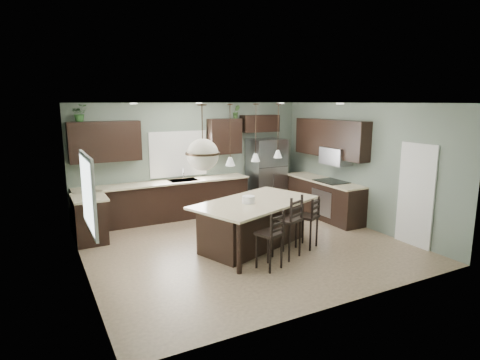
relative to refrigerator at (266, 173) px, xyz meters
name	(u,v)px	position (x,y,z in m)	size (l,w,h in m)	color
ground	(245,245)	(-1.92, -2.34, -0.93)	(6.00, 6.00, 0.00)	#9E8466
pantry_door	(416,195)	(1.05, -3.89, 0.09)	(0.04, 0.82, 2.04)	white
window_back	(178,154)	(-2.32, 0.39, 0.62)	(1.35, 0.02, 1.00)	white
window_left	(87,193)	(-4.91, -3.14, 0.62)	(0.02, 1.10, 1.00)	white
left_return_cabs	(89,220)	(-4.62, -0.64, -0.48)	(0.60, 0.90, 0.90)	black
left_return_countertop	(89,197)	(-4.60, -0.64, -0.01)	(0.66, 0.96, 0.04)	beige
back_lower_cabs	(166,201)	(-2.77, 0.11, -0.48)	(4.20, 0.60, 0.90)	black
back_countertop	(165,183)	(-2.77, 0.09, -0.01)	(4.20, 0.66, 0.04)	beige
sink_inset	(183,180)	(-2.32, 0.09, 0.01)	(0.70, 0.45, 0.01)	gray
faucet	(183,175)	(-2.32, 0.06, 0.16)	(0.02, 0.02, 0.28)	silver
back_upper_left	(105,142)	(-4.07, 0.24, 1.02)	(1.55, 0.34, 0.90)	black
back_upper_right	(225,136)	(-1.12, 0.24, 1.02)	(0.85, 0.34, 0.90)	black
fridge_header	(260,123)	(-0.07, 0.24, 1.32)	(1.05, 0.34, 0.45)	black
right_lower_cabs	(324,199)	(0.78, -1.47, -0.48)	(0.60, 2.35, 0.90)	black
right_countertop	(324,180)	(0.76, -1.47, -0.01)	(0.66, 2.35, 0.04)	beige
cooktop	(331,181)	(0.76, -1.74, 0.02)	(0.58, 0.75, 0.02)	black
wall_oven_front	(321,203)	(0.47, -1.74, -0.48)	(0.01, 0.72, 0.60)	gray
right_upper_cabs	(330,138)	(0.91, -1.47, 1.02)	(0.34, 2.35, 0.90)	black
microwave	(336,156)	(0.86, -1.74, 0.62)	(0.40, 0.75, 0.40)	gray
refrigerator	(266,173)	(0.00, 0.00, 0.00)	(0.90, 0.74, 1.85)	gray
kitchen_island	(255,224)	(-1.79, -2.51, -0.46)	(2.44, 1.39, 0.92)	black
serving_dish	(249,200)	(-1.98, -2.58, 0.07)	(0.24, 0.24, 0.14)	silver
bar_stool_left	(269,240)	(-2.11, -3.54, -0.41)	(0.38, 0.38, 1.03)	black
bar_stool_center	(287,226)	(-1.55, -3.25, -0.33)	(0.44, 0.44, 1.18)	black
bar_stool_right	(307,222)	(-0.91, -3.01, -0.41)	(0.38, 0.38, 1.03)	black
pendant_left	(230,135)	(-2.45, -2.75, 1.32)	(0.17, 0.17, 1.10)	silver
pendant_center	(256,133)	(-1.79, -2.51, 1.32)	(0.17, 0.17, 1.10)	silver
pendant_right	(278,131)	(-1.13, -2.27, 1.32)	(0.17, 0.17, 1.10)	white
chandelier	(202,138)	(-3.30, -3.55, 1.38)	(0.52, 0.52, 0.99)	#F8E8CB
plant_back_left	(80,113)	(-4.56, 0.21, 1.66)	(0.33, 0.29, 0.37)	#2B5A27
plant_back_right	(236,112)	(-0.80, 0.21, 1.64)	(0.19, 0.15, 0.34)	#2F5123
room_shell	(245,161)	(-1.92, -2.34, 0.77)	(6.00, 6.00, 6.00)	slate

